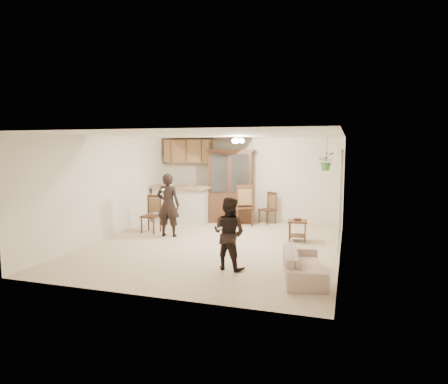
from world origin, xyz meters
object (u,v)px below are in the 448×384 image
(side_table, at_px, (297,230))
(child, at_px, (229,233))
(adult, at_px, (168,201))
(chair_hutch_right, at_px, (243,214))
(chair_bar, at_px, (151,222))
(china_hutch, at_px, (231,186))
(chair_hutch_left, at_px, (267,215))
(sofa, at_px, (304,257))

(side_table, bearing_deg, child, -110.13)
(adult, distance_m, chair_hutch_right, 2.47)
(child, bearing_deg, side_table, -96.27)
(chair_bar, height_order, chair_hutch_right, chair_hutch_right)
(child, relative_size, china_hutch, 0.63)
(chair_hutch_left, relative_size, chair_hutch_right, 0.77)
(sofa, bearing_deg, chair_hutch_left, 7.43)
(child, bearing_deg, chair_hutch_left, -73.93)
(side_table, bearing_deg, chair_hutch_right, 139.21)
(child, bearing_deg, chair_hutch_right, -65.08)
(chair_hutch_right, bearing_deg, sofa, 90.03)
(adult, xyz_separation_m, china_hutch, (0.94, 2.31, 0.16))
(sofa, bearing_deg, adult, 47.32)
(adult, relative_size, chair_hutch_left, 1.97)
(chair_bar, bearing_deg, side_table, 4.84)
(sofa, height_order, adult, adult)
(chair_bar, height_order, chair_hutch_left, chair_bar)
(china_hutch, height_order, chair_hutch_right, china_hutch)
(chair_hutch_right, bearing_deg, chair_bar, 11.70)
(china_hutch, distance_m, chair_hutch_left, 1.37)
(china_hutch, bearing_deg, child, -83.62)
(china_hutch, distance_m, chair_bar, 2.69)
(sofa, relative_size, adult, 1.04)
(child, relative_size, chair_hutch_right, 1.14)
(chair_hutch_left, distance_m, chair_hutch_right, 0.77)
(china_hutch, bearing_deg, adult, -121.84)
(adult, relative_size, side_table, 3.26)
(side_table, bearing_deg, adult, -171.95)
(sofa, xyz_separation_m, adult, (-3.58, 2.20, 0.53))
(china_hutch, bearing_deg, sofa, -69.30)
(side_table, bearing_deg, chair_hutch_left, 119.79)
(sofa, xyz_separation_m, child, (-1.37, 0.08, 0.31))
(child, xyz_separation_m, china_hutch, (-1.27, 4.42, 0.39))
(child, distance_m, chair_hutch_left, 4.53)
(child, distance_m, chair_bar, 3.73)
(sofa, distance_m, adult, 4.24)
(sofa, height_order, chair_bar, chair_bar)
(child, xyz_separation_m, chair_hutch_right, (-0.79, 4.05, -0.34))
(side_table, bearing_deg, sofa, -80.78)
(adult, distance_m, chair_hutch_left, 3.21)
(child, bearing_deg, adult, -29.82)
(sofa, relative_size, child, 1.39)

